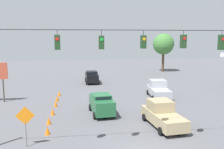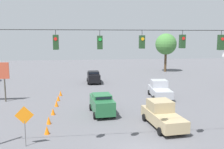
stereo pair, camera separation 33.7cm
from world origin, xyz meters
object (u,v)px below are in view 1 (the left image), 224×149
(sedan_black_withflow_deep, at_px, (92,77))
(traffic_cone_third, at_px, (53,112))
(pickup_truck_silver_oncoming_far, at_px, (158,90))
(traffic_cone_nearest, at_px, (47,130))
(traffic_cone_second, at_px, (49,121))
(overhead_signal_span, at_px, (144,66))
(pickup_truck_tan_crossing_near, at_px, (162,115))
(traffic_cone_farthest, at_px, (59,93))
(traffic_cone_fifth, at_px, (57,98))
(sedan_green_withflow_mid, at_px, (102,104))
(work_zone_sign, at_px, (25,119))
(traffic_cone_fourth, at_px, (56,104))
(tree_horizon_right, at_px, (163,44))

(sedan_black_withflow_deep, distance_m, traffic_cone_third, 17.44)
(pickup_truck_silver_oncoming_far, relative_size, traffic_cone_nearest, 7.71)
(traffic_cone_second, bearing_deg, overhead_signal_span, 139.71)
(pickup_truck_tan_crossing_near, distance_m, traffic_cone_farthest, 15.54)
(traffic_cone_second, bearing_deg, traffic_cone_fifth, -91.03)
(sedan_black_withflow_deep, xyz_separation_m, sedan_green_withflow_mid, (0.12, 17.05, 0.02))
(traffic_cone_third, bearing_deg, traffic_cone_second, 87.95)
(traffic_cone_second, distance_m, work_zone_sign, 4.77)
(sedan_black_withflow_deep, distance_m, traffic_cone_second, 19.99)
(traffic_cone_fourth, bearing_deg, sedan_black_withflow_deep, -109.09)
(traffic_cone_second, xyz_separation_m, traffic_cone_farthest, (-0.21, -10.67, 0.00))
(sedan_black_withflow_deep, relative_size, pickup_truck_tan_crossing_near, 0.84)
(traffic_cone_nearest, bearing_deg, pickup_truck_silver_oncoming_far, -139.74)
(traffic_cone_third, height_order, tree_horizon_right, tree_horizon_right)
(pickup_truck_tan_crossing_near, relative_size, traffic_cone_fifth, 8.13)
(pickup_truck_silver_oncoming_far, relative_size, tree_horizon_right, 0.62)
(overhead_signal_span, bearing_deg, traffic_cone_second, -40.29)
(traffic_cone_farthest, relative_size, work_zone_sign, 0.24)
(overhead_signal_span, height_order, sedan_black_withflow_deep, overhead_signal_span)
(pickup_truck_silver_oncoming_far, bearing_deg, traffic_cone_farthest, -11.38)
(pickup_truck_silver_oncoming_far, bearing_deg, traffic_cone_fifth, 0.69)
(traffic_cone_third, distance_m, work_zone_sign, 7.25)
(sedan_black_withflow_deep, bearing_deg, pickup_truck_silver_oncoming_far, 124.30)
(pickup_truck_silver_oncoming_far, distance_m, traffic_cone_fifth, 12.42)
(traffic_cone_nearest, xyz_separation_m, traffic_cone_third, (0.04, -4.94, 0.00))
(sedan_green_withflow_mid, bearing_deg, traffic_cone_nearest, 44.77)
(sedan_black_withflow_deep, bearing_deg, traffic_cone_third, 73.89)
(sedan_green_withflow_mid, relative_size, traffic_cone_fifth, 6.65)
(overhead_signal_span, distance_m, pickup_truck_tan_crossing_near, 6.68)
(pickup_truck_tan_crossing_near, distance_m, traffic_cone_third, 10.42)
(traffic_cone_third, bearing_deg, traffic_cone_farthest, -90.84)
(pickup_truck_silver_oncoming_far, bearing_deg, tree_horizon_right, -110.89)
(work_zone_sign, bearing_deg, traffic_cone_third, -99.18)
(pickup_truck_silver_oncoming_far, distance_m, tree_horizon_right, 25.03)
(traffic_cone_fourth, bearing_deg, sedan_green_withflow_mid, 144.91)
(traffic_cone_second, height_order, traffic_cone_farthest, same)
(overhead_signal_span, bearing_deg, tree_horizon_right, -111.58)
(sedan_green_withflow_mid, bearing_deg, sedan_black_withflow_deep, -90.41)
(pickup_truck_tan_crossing_near, bearing_deg, overhead_signal_span, 54.83)
(sedan_black_withflow_deep, height_order, pickup_truck_silver_oncoming_far, pickup_truck_silver_oncoming_far)
(traffic_cone_farthest, bearing_deg, work_zone_sign, 85.26)
(traffic_cone_fourth, relative_size, traffic_cone_farthest, 1.00)
(sedan_green_withflow_mid, bearing_deg, work_zone_sign, 48.75)
(pickup_truck_tan_crossing_near, bearing_deg, traffic_cone_fourth, -37.93)
(traffic_cone_third, bearing_deg, traffic_cone_nearest, 90.51)
(sedan_green_withflow_mid, xyz_separation_m, pickup_truck_tan_crossing_near, (-4.73, 4.04, -0.05))
(pickup_truck_tan_crossing_near, relative_size, traffic_cone_farthest, 8.13)
(sedan_green_withflow_mid, xyz_separation_m, traffic_cone_third, (4.71, -0.31, -0.69))
(pickup_truck_silver_oncoming_far, height_order, traffic_cone_nearest, pickup_truck_silver_oncoming_far)
(traffic_cone_fourth, bearing_deg, overhead_signal_span, 120.26)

